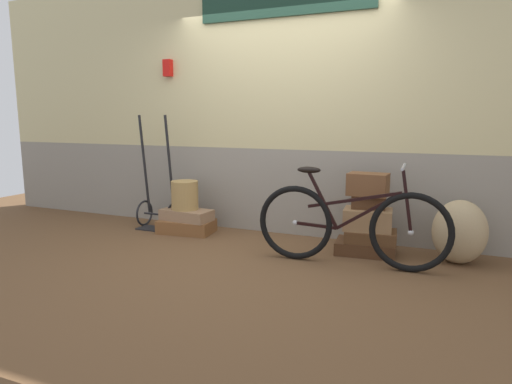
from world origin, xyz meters
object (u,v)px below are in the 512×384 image
Objects in this scene: suitcase_2 at (365,247)px; suitcase_4 at (368,219)px; suitcase_5 at (369,202)px; bicycle at (350,225)px; suitcase_6 at (368,184)px; burlap_sack at (460,232)px; suitcase_1 at (187,215)px; suitcase_0 at (187,226)px; luggage_trolley at (158,204)px; wicker_basket at (185,195)px; suitcase_3 at (371,236)px.

suitcase_4 is at bearing 33.12° from suitcase_2.
bicycle reaches higher than suitcase_5.
suitcase_6 is (-0.01, 0.01, 0.35)m from suitcase_4.
suitcase_5 is 0.18× the size of bicycle.
suitcase_6 is at bearing -120.93° from suitcase_5.
burlap_sack is (0.84, 0.04, 0.23)m from suitcase_2.
suitcase_0 is at bearing -177.53° from suitcase_1.
suitcase_6 reaches higher than suitcase_0.
luggage_trolley reaches higher than suitcase_2.
wicker_basket is at bearing -177.09° from suitcase_6.
suitcase_4 is at bearing -91.10° from suitcase_5.
bicycle is at bearing -107.65° from suitcase_4.
bicycle reaches higher than suitcase_2.
suitcase_5 is 0.49m from bicycle.
suitcase_5 is 2.53m from luggage_trolley.
suitcase_2 is (2.07, -0.01, -0.15)m from suitcase_1.
suitcase_1 is 2.90m from burlap_sack.
suitcase_6 is at bearing -178.15° from burlap_sack.
bicycle is at bearing -153.26° from burlap_sack.
suitcase_3 is at bearing -1.71° from luggage_trolley.
suitcase_0 is 0.46× the size of luggage_trolley.
bicycle is (-0.09, -0.42, 0.03)m from suitcase_4.
suitcase_2 is 1.79× the size of suitcase_5.
suitcase_4 is at bearing 4.44° from suitcase_1.
burlap_sack is at bearing -2.73° from suitcase_3.
suitcase_6 is 0.22× the size of bicycle.
suitcase_0 is at bearing -8.62° from luggage_trolley.
luggage_trolley reaches higher than burlap_sack.
suitcase_6 is 0.54m from bicycle.
suitcase_5 reaches higher than suitcase_3.
suitcase_4 reaches higher than suitcase_2.
bicycle is (1.99, -0.42, 0.30)m from suitcase_0.
luggage_trolley reaches higher than suitcase_3.
burlap_sack is (3.36, -0.03, -0.00)m from luggage_trolley.
suitcase_4 reaches higher than suitcase_1.
burlap_sack is 1.03m from bicycle.
suitcase_3 reaches higher than suitcase_2.
burlap_sack is (0.79, 0.05, 0.11)m from suitcase_3.
suitcase_2 is 0.46m from suitcase_5.
suitcase_3 is at bearing -52.74° from suitcase_5.
suitcase_1 is at bearing 173.69° from suitcase_3.
suitcase_2 is 0.97× the size of burlap_sack.
suitcase_6 is 1.13× the size of wicker_basket.
burlap_sack is (0.83, 0.04, -0.05)m from suitcase_4.
suitcase_4 is (-0.04, 0.01, 0.16)m from suitcase_3.
suitcase_1 is 1.21× the size of suitcase_3.
luggage_trolley is at bearing 179.48° from burlap_sack.
suitcase_6 is at bearing 80.19° from bicycle.
suitcase_6 is at bearing -0.04° from wicker_basket.
suitcase_6 reaches higher than wicker_basket.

